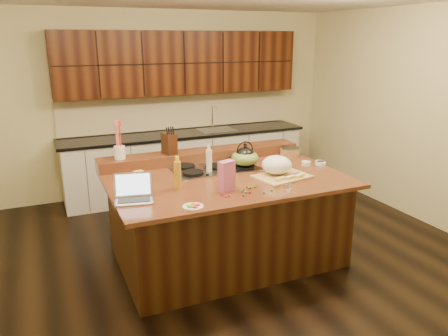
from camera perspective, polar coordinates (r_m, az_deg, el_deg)
name	(u,v)px	position (r m, az deg, el deg)	size (l,w,h in m)	color
room	(226,136)	(4.40, 0.26, 4.20)	(5.52, 5.02, 2.72)	black
island	(226,217)	(4.67, 0.25, -6.48)	(2.40, 1.60, 0.92)	black
back_ledge	(202,155)	(5.12, -2.91, 1.69)	(2.40, 0.30, 0.12)	black
cooktop	(215,168)	(4.77, -1.20, 0.04)	(0.92, 0.52, 0.05)	gray
back_counter	(185,129)	(6.61, -5.16, 5.10)	(3.70, 0.66, 2.40)	silver
kettle	(245,156)	(4.74, 2.75, 1.54)	(0.22, 0.22, 0.20)	black
green_bowl	(245,158)	(4.74, 2.75, 1.33)	(0.30, 0.30, 0.16)	olive
laptop	(134,193)	(3.94, -11.73, -3.24)	(0.37, 0.32, 0.23)	#B7B7BC
oil_bottle	(178,175)	(4.13, -6.08, -0.96)	(0.07, 0.07, 0.27)	#BF8C21
vinegar_bottle	(209,161)	(4.62, -1.98, 0.89)	(0.06, 0.06, 0.25)	silver
wooden_tray	(278,167)	(4.52, 7.06, 0.07)	(0.60, 0.48, 0.22)	tan
ramekin_a	(320,163)	(5.05, 12.37, 0.67)	(0.10, 0.10, 0.04)	white
ramekin_b	(306,163)	(4.99, 10.67, 0.60)	(0.10, 0.10, 0.04)	white
ramekin_c	(321,163)	(5.02, 12.57, 0.58)	(0.10, 0.10, 0.04)	white
strainer_bowl	(290,153)	(5.33, 8.63, 1.98)	(0.24, 0.24, 0.09)	#996B3F
kitchen_timer	(289,184)	(4.21, 8.45, -2.12)	(0.08, 0.08, 0.07)	silver
pink_bag	(227,176)	(4.05, 0.33, -1.07)	(0.16, 0.08, 0.29)	#B95785
candy_plate	(193,207)	(3.72, -4.05, -5.04)	(0.18, 0.18, 0.01)	white
package_box	(139,177)	(4.36, -11.08, -1.19)	(0.09, 0.06, 0.13)	#D8984C
utensil_crock	(120,152)	(4.84, -13.47, 1.98)	(0.12, 0.12, 0.14)	white
knife_block	(169,144)	(4.95, -7.17, 3.17)	(0.11, 0.19, 0.23)	black
gumdrop_0	(247,187)	(4.18, 3.01, -2.47)	(0.02, 0.02, 0.02)	red
gumdrop_1	(242,191)	(4.06, 2.39, -3.07)	(0.02, 0.02, 0.02)	#198C26
gumdrop_2	(222,195)	(3.96, -0.33, -3.53)	(0.02, 0.02, 0.02)	red
gumdrop_3	(246,192)	(4.04, 2.90, -3.18)	(0.02, 0.02, 0.02)	#198C26
gumdrop_4	(243,190)	(4.10, 2.53, -2.87)	(0.02, 0.02, 0.02)	red
gumdrop_5	(272,190)	(4.11, 6.24, -2.89)	(0.02, 0.02, 0.02)	#198C26
gumdrop_6	(226,197)	(3.92, 0.23, -3.77)	(0.02, 0.02, 0.02)	red
gumdrop_7	(264,193)	(4.04, 5.28, -3.21)	(0.02, 0.02, 0.02)	#198C26
gumdrop_8	(250,193)	(4.03, 3.40, -3.22)	(0.02, 0.02, 0.02)	red
gumdrop_9	(248,188)	(4.14, 3.19, -2.66)	(0.02, 0.02, 0.02)	#198C26
gumdrop_10	(229,196)	(3.94, 0.72, -3.65)	(0.02, 0.02, 0.02)	red
gumdrop_11	(255,187)	(4.19, 4.08, -2.46)	(0.02, 0.02, 0.02)	#198C26
gumdrop_12	(243,195)	(3.95, 2.56, -3.60)	(0.02, 0.02, 0.02)	red
gumdrop_13	(230,189)	(4.12, 0.74, -2.76)	(0.02, 0.02, 0.02)	#198C26
gumdrop_14	(251,188)	(4.15, 3.50, -2.62)	(0.02, 0.02, 0.02)	red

